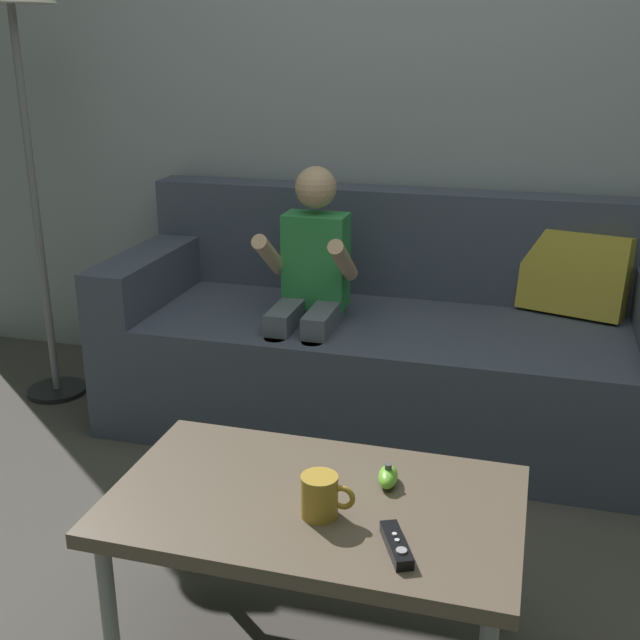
{
  "coord_description": "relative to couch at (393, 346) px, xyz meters",
  "views": [
    {
      "loc": [
        0.44,
        -1.42,
        1.39
      ],
      "look_at": [
        -0.16,
        0.69,
        0.61
      ],
      "focal_mm": 44.7,
      "sensor_mm": 36.0,
      "label": 1
    }
  ],
  "objects": [
    {
      "name": "wall_back",
      "position": [
        0.05,
        0.39,
        0.95
      ],
      "size": [
        4.59,
        0.05,
        2.5
      ],
      "primitive_type": "cube",
      "color": "#999EA8",
      "rests_on": "ground"
    },
    {
      "name": "couch",
      "position": [
        0.0,
        0.0,
        0.0
      ],
      "size": [
        2.05,
        0.8,
        0.84
      ],
      "color": "#474C60",
      "rests_on": "ground"
    },
    {
      "name": "coffee_table",
      "position": [
        0.06,
        -1.28,
        0.09
      ],
      "size": [
        0.91,
        0.54,
        0.43
      ],
      "color": "brown",
      "rests_on": "ground"
    },
    {
      "name": "coffee_mug",
      "position": [
        0.09,
        -1.34,
        0.17
      ],
      "size": [
        0.12,
        0.08,
        0.09
      ],
      "color": "#B78C2D",
      "rests_on": "coffee_table"
    },
    {
      "name": "person_seated_on_couch",
      "position": [
        -0.27,
        -0.18,
        0.26
      ],
      "size": [
        0.32,
        0.39,
        0.97
      ],
      "color": "slate",
      "rests_on": "ground"
    },
    {
      "name": "game_remote_black_near_edge",
      "position": [
        0.27,
        -1.42,
        0.14
      ],
      "size": [
        0.09,
        0.14,
        0.03
      ],
      "color": "black",
      "rests_on": "coffee_table"
    },
    {
      "name": "floor_lamp",
      "position": [
        -1.38,
        -0.14,
        1.18
      ],
      "size": [
        0.32,
        0.32,
        1.71
      ],
      "color": "black",
      "rests_on": "ground"
    },
    {
      "name": "nunchuk_lime",
      "position": [
        0.21,
        -1.18,
        0.15
      ],
      "size": [
        0.05,
        0.09,
        0.05
      ],
      "color": "#72C638",
      "rests_on": "coffee_table"
    }
  ]
}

